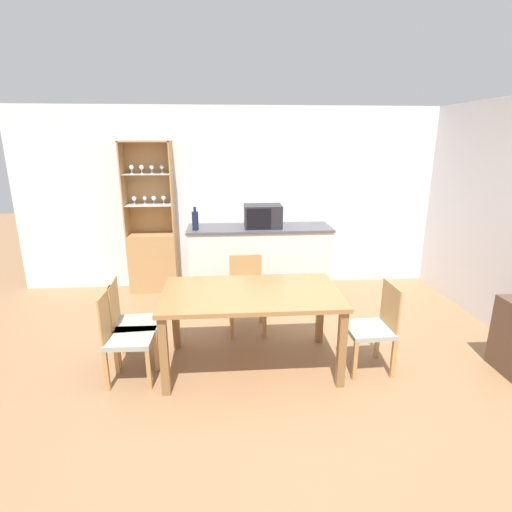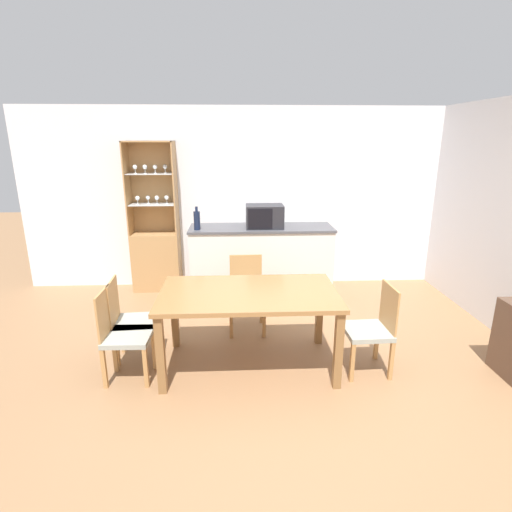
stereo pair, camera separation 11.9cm
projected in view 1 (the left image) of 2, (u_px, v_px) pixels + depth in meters
name	position (u px, v px, depth m)	size (l,w,h in m)	color
ground_plane	(282.00, 381.00, 3.62)	(18.00, 18.00, 0.00)	#936B47
wall_back	(258.00, 199.00, 5.77)	(6.80, 0.06, 2.55)	silver
kitchen_counter	(259.00, 264.00, 5.31)	(1.86, 0.58, 1.01)	silver
display_cabinet	(153.00, 249.00, 5.66)	(0.66, 0.35, 2.09)	tan
dining_table	(251.00, 301.00, 3.69)	(1.64, 0.93, 0.76)	olive
dining_chair_side_left_far	(132.00, 323.00, 3.81)	(0.43, 0.43, 0.84)	#999E93
dining_chair_side_left_near	(125.00, 337.00, 3.55)	(0.41, 0.41, 0.84)	#999E93
dining_chair_head_far	(247.00, 294.00, 4.51)	(0.41, 0.41, 0.84)	#999E93
dining_chair_side_right_near	(373.00, 328.00, 3.72)	(0.41, 0.41, 0.84)	#999E93
microwave	(263.00, 216.00, 5.10)	(0.47, 0.34, 0.29)	#232328
wine_bottle	(195.00, 220.00, 4.96)	(0.08, 0.08, 0.29)	#141E38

